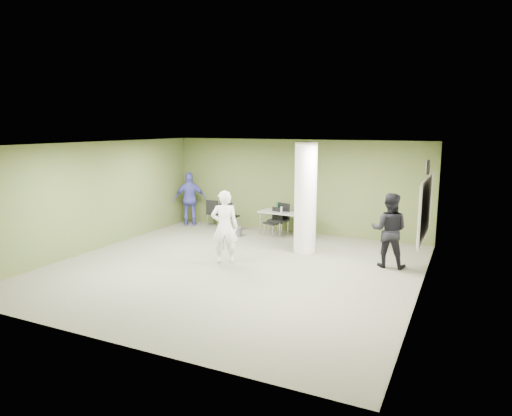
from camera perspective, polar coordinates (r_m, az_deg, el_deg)
The scene contains 17 objects.
floor at distance 10.50m, azimuth -2.81°, elevation -7.49°, with size 8.00×8.00×0.00m, color #585946.
ceiling at distance 10.01m, azimuth -2.95°, elevation 7.97°, with size 8.00×8.00×0.00m, color white.
wall_back at distance 13.77m, azimuth 5.01°, elevation 2.71°, with size 8.00×0.02×2.80m, color #545D2B.
wall_left at distance 12.53m, azimuth -19.22°, elevation 1.43°, with size 0.02×8.00×2.80m, color #545D2B.
wall_right_cream at distance 9.02m, azimuth 20.15°, elevation -1.87°, with size 0.02×8.00×2.80m, color beige.
column at distance 11.58m, azimuth 6.20°, elevation 1.26°, with size 0.56×0.56×2.80m, color silver.
whiteboard at distance 10.18m, azimuth 20.39°, elevation 0.02°, with size 0.05×2.30×1.30m.
wall_clock at distance 10.08m, azimuth 20.70°, elevation 4.78°, with size 0.06×0.32×0.32m.
folding_table at distance 13.35m, azimuth 3.62°, elevation -0.70°, with size 1.56×0.79×0.97m.
wastebasket at distance 13.41m, azimuth -2.29°, elevation -2.96°, with size 0.23×0.23×0.27m, color #4C4C4C.
chair_back_left at distance 14.64m, azimuth -5.28°, elevation -0.38°, with size 0.46×0.46×0.88m.
chair_back_right at distance 13.92m, azimuth -3.52°, elevation -0.75°, with size 0.48×0.48×0.94m.
chair_table_left at distance 13.32m, azimuth 2.35°, elevation -1.49°, with size 0.54×0.54×0.85m.
chair_table_right at distance 13.40m, azimuth 3.08°, elevation -1.11°, with size 0.60×0.60×0.96m.
woman_white at distance 10.70m, azimuth -3.94°, elevation -2.37°, with size 0.63×0.41×1.73m, color white.
man_black at distance 10.80m, azimuth 16.30°, elevation -2.68°, with size 0.83×0.65×1.71m, color black.
man_blue at distance 14.85m, azimuth -8.24°, elevation 1.11°, with size 1.01×0.42×1.73m, color #4445A9.
Camera 1 is at (4.74, -8.81, 3.19)m, focal length 32.00 mm.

